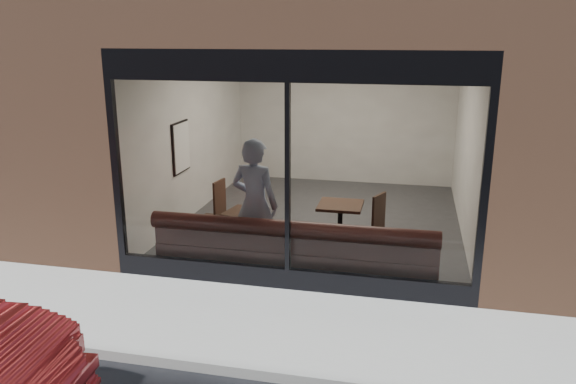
% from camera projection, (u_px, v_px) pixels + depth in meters
% --- Properties ---
extents(ground, '(120.00, 120.00, 0.00)m').
position_uv_depth(ground, '(244.00, 373.00, 5.80)').
color(ground, black).
rests_on(ground, ground).
extents(sidewalk_near, '(40.00, 2.00, 0.01)m').
position_uv_depth(sidewalk_near, '(269.00, 325.00, 6.74)').
color(sidewalk_near, gray).
rests_on(sidewalk_near, ground).
extents(kerb_near, '(40.00, 0.10, 0.12)m').
position_uv_depth(kerb_near, '(243.00, 371.00, 5.74)').
color(kerb_near, gray).
rests_on(kerb_near, ground).
extents(host_building_pier_left, '(2.50, 12.00, 3.20)m').
position_uv_depth(host_building_pier_left, '(191.00, 110.00, 13.67)').
color(host_building_pier_left, brown).
rests_on(host_building_pier_left, ground).
extents(host_building_pier_right, '(2.50, 12.00, 3.20)m').
position_uv_depth(host_building_pier_right, '(517.00, 120.00, 12.09)').
color(host_building_pier_right, brown).
rests_on(host_building_pier_right, ground).
extents(host_building_backfill, '(5.00, 6.00, 3.20)m').
position_uv_depth(host_building_backfill, '(358.00, 100.00, 15.70)').
color(host_building_backfill, brown).
rests_on(host_building_backfill, ground).
extents(cafe_floor, '(6.00, 6.00, 0.00)m').
position_uv_depth(cafe_floor, '(322.00, 220.00, 10.49)').
color(cafe_floor, '#2D2D30').
rests_on(cafe_floor, ground).
extents(cafe_ceiling, '(6.00, 6.00, 0.00)m').
position_uv_depth(cafe_ceiling, '(325.00, 45.00, 9.63)').
color(cafe_ceiling, white).
rests_on(cafe_ceiling, host_building_upper).
extents(cafe_wall_back, '(5.00, 0.00, 5.00)m').
position_uv_depth(cafe_wall_back, '(344.00, 114.00, 12.87)').
color(cafe_wall_back, beige).
rests_on(cafe_wall_back, ground).
extents(cafe_wall_left, '(0.00, 6.00, 6.00)m').
position_uv_depth(cafe_wall_left, '(193.00, 132.00, 10.59)').
color(cafe_wall_left, beige).
rests_on(cafe_wall_left, ground).
extents(cafe_wall_right, '(0.00, 6.00, 6.00)m').
position_uv_depth(cafe_wall_right, '(468.00, 143.00, 9.54)').
color(cafe_wall_right, beige).
rests_on(cafe_wall_right, ground).
extents(storefront_kick, '(5.00, 0.10, 0.30)m').
position_uv_depth(storefront_kick, '(288.00, 279.00, 7.69)').
color(storefront_kick, black).
rests_on(storefront_kick, ground).
extents(storefront_header, '(5.00, 0.10, 0.40)m').
position_uv_depth(storefront_header, '(288.00, 66.00, 6.91)').
color(storefront_header, black).
rests_on(storefront_header, host_building_upper).
extents(storefront_mullion, '(0.06, 0.10, 2.50)m').
position_uv_depth(storefront_mullion, '(288.00, 180.00, 7.31)').
color(storefront_mullion, black).
rests_on(storefront_mullion, storefront_kick).
extents(storefront_glass, '(4.80, 0.00, 4.80)m').
position_uv_depth(storefront_glass, '(287.00, 180.00, 7.28)').
color(storefront_glass, white).
rests_on(storefront_glass, storefront_kick).
extents(banquette, '(4.00, 0.55, 0.45)m').
position_uv_depth(banquette, '(294.00, 262.00, 8.04)').
color(banquette, '#361314').
rests_on(banquette, cafe_floor).
extents(person, '(0.79, 0.60, 1.97)m').
position_uv_depth(person, '(255.00, 205.00, 8.16)').
color(person, '#92A4C4').
rests_on(person, cafe_floor).
extents(cafe_table_left, '(0.67, 0.67, 0.04)m').
position_uv_depth(cafe_table_left, '(245.00, 213.00, 8.60)').
color(cafe_table_left, black).
rests_on(cafe_table_left, cafe_floor).
extents(cafe_table_right, '(0.70, 0.70, 0.04)m').
position_uv_depth(cafe_table_right, '(340.00, 205.00, 8.97)').
color(cafe_table_right, black).
rests_on(cafe_table_right, cafe_floor).
extents(cafe_chair_left, '(0.46, 0.46, 0.04)m').
position_uv_depth(cafe_chair_left, '(211.00, 218.00, 9.91)').
color(cafe_chair_left, black).
rests_on(cafe_chair_left, cafe_floor).
extents(cafe_chair_right, '(0.53, 0.53, 0.04)m').
position_uv_depth(cafe_chair_right, '(367.00, 234.00, 9.12)').
color(cafe_chair_right, black).
rests_on(cafe_chair_right, cafe_floor).
extents(wall_poster, '(0.02, 0.64, 0.86)m').
position_uv_depth(wall_poster, '(182.00, 147.00, 9.99)').
color(wall_poster, white).
rests_on(wall_poster, cafe_wall_left).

